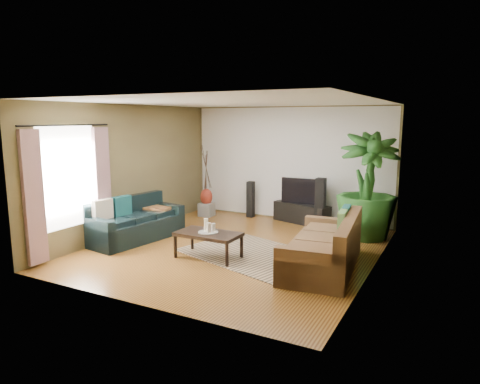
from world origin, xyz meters
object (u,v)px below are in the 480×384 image
Objects in this scene: speaker_left at (251,199)px; sofa_right at (323,242)px; tv_stand at (302,213)px; side_table at (160,219)px; sofa_left at (136,219)px; speaker_right at (320,203)px; pedestal at (207,209)px; television at (302,191)px; vase at (206,197)px; coffee_table at (208,245)px; potted_plant at (367,186)px.

sofa_right is at bearing -48.52° from speaker_left.
side_table reaches higher than tv_stand.
sofa_left is 1.75× the size of speaker_right.
sofa_left is 4.00m from speaker_right.
television is at bearing 10.04° from pedestal.
sofa_left is 3.80m from sofa_right.
side_table reaches higher than pedestal.
sofa_right reaches higher than tv_stand.
sofa_right is at bearing -64.31° from television.
vase is (-1.02, -0.42, 0.04)m from speaker_left.
sofa_left is 1.92m from coffee_table.
sofa_right is 3.81m from speaker_left.
tv_stand reaches higher than pedestal.
potted_plant is at bearing -20.75° from television.
television is 3.04× the size of pedestal.
coffee_table is 3.37× the size of pedestal.
pedestal is at bearing -160.38° from speaker_left.
side_table is (-1.82, 1.00, 0.05)m from coffee_table.
tv_stand is 0.64× the size of potted_plant.
sofa_right is 2.26m from potted_plant.
vase is (-3.67, 2.33, 0.06)m from sofa_right.
speaker_left is 1.57× the size of side_table.
television reaches higher than sofa_right.
speaker_left reaches higher than coffee_table.
sofa_right is at bearing -8.48° from side_table.
sofa_left and sofa_right have the same top height.
coffee_table is at bearing -83.66° from sofa_right.
potted_plant is at bearing -2.65° from pedestal.
speaker_right reaches higher than pedestal.
sofa_right is at bearing -32.35° from vase.
sofa_left is 1.76× the size of coffee_table.
pedestal is (0.12, 2.48, -0.26)m from sofa_left.
potted_plant is 6.53× the size of pedestal.
television reaches higher than pedestal.
pedestal is (-1.02, -0.42, -0.28)m from speaker_left.
sofa_left is at bearing -130.59° from television.
television is (-1.32, 2.74, 0.33)m from sofa_right.
speaker_left reaches higher than tv_stand.
pedestal is at bearing 88.09° from side_table.
speaker_left is at bearing -142.57° from sofa_right.
potted_plant is (2.91, -0.60, 0.64)m from speaker_left.
television is at bearing 152.68° from speaker_right.
coffee_table is 0.81× the size of tv_stand.
potted_plant is 4.04m from pedestal.
speaker_right reaches higher than vase.
television is at bearing -160.90° from sofa_right.
sofa_left is at bearing 171.73° from coffee_table.
tv_stand is at bearing -31.96° from sofa_left.
coffee_table is (-1.91, -0.44, -0.20)m from sofa_right.
side_table reaches higher than coffee_table.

